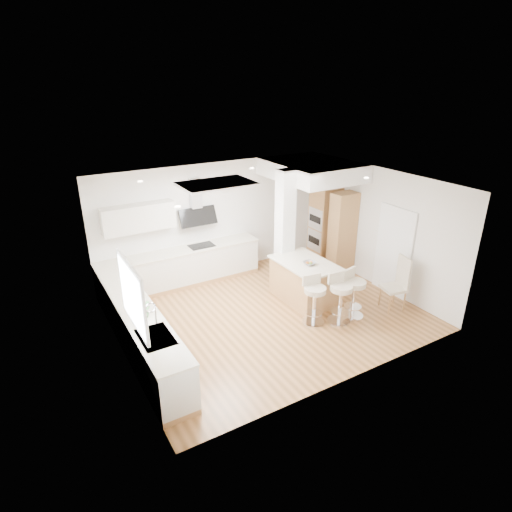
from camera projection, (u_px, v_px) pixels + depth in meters
ground at (267, 313)px, 9.11m from camera, size 6.00×6.00×0.00m
ceiling at (267, 313)px, 9.11m from camera, size 6.00×5.00×0.02m
wall_back at (214, 219)px, 10.55m from camera, size 6.00×0.04×2.80m
wall_left at (116, 288)px, 7.16m from camera, size 0.04×5.00×2.80m
wall_right at (377, 228)px, 9.97m from camera, size 0.04×5.00×2.80m
skylight at (217, 184)px, 8.14m from camera, size 4.10×2.10×0.06m
window_left at (132, 293)px, 6.36m from camera, size 0.06×1.28×1.07m
doorway_right at (393, 252)px, 9.64m from camera, size 0.05×1.00×2.10m
counter_left at (136, 325)px, 7.85m from camera, size 0.63×4.50×1.35m
counter_back at (186, 257)px, 10.18m from camera, size 3.62×0.63×2.50m
pillar at (285, 230)px, 9.81m from camera, size 0.35×0.35×2.80m
soffit at (312, 170)px, 10.19m from camera, size 1.78×2.20×0.40m
oven_column at (331, 229)px, 10.93m from camera, size 0.63×1.21×2.10m
peninsula at (304, 281)px, 9.52m from camera, size 1.02×1.53×0.99m
bar_stool_a at (314, 297)px, 8.58m from camera, size 0.53×0.53×1.02m
bar_stool_b at (340, 296)px, 8.61m from camera, size 0.50×0.50×1.05m
bar_stool_c at (353, 291)px, 8.80m from camera, size 0.57×0.57×1.04m
dining_chair at (398, 281)px, 9.12m from camera, size 0.55×0.55×1.18m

